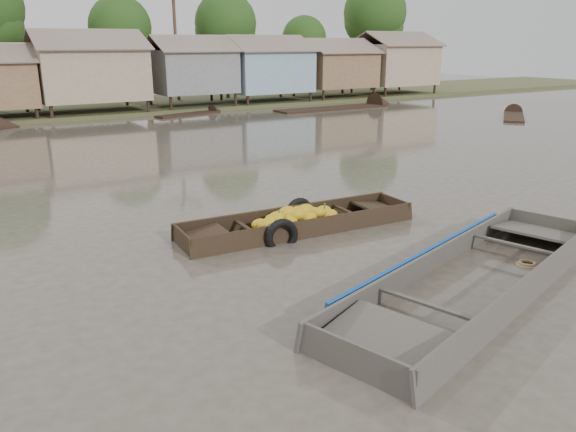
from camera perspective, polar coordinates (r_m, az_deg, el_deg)
ground at (r=11.73m, az=3.14°, el=-5.80°), size 120.00×120.00×0.00m
riverbank at (r=41.75m, az=-19.61°, el=14.22°), size 120.00×12.47×10.22m
banana_boat at (r=14.25m, az=0.75°, el=-0.70°), size 6.34×1.87×0.90m
viewer_boat at (r=11.64m, az=18.47°, el=-6.48°), size 8.64×4.44×0.67m
distant_boats at (r=35.23m, az=-10.10°, el=9.43°), size 46.92×15.46×0.35m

